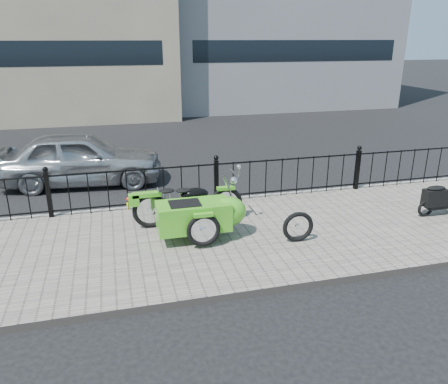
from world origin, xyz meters
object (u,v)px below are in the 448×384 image
object	(u,v)px
motorcycle_sidecar	(202,212)
scooter	(443,199)
sedan_car	(81,158)
spare_tire	(298,227)

from	to	relation	value
motorcycle_sidecar	scooter	bearing A→B (deg)	-2.97
scooter	sedan_car	distance (m)	8.54
motorcycle_sidecar	spare_tire	bearing A→B (deg)	-22.93
scooter	sedan_car	xyz separation A→B (m)	(-7.33, 4.38, 0.22)
scooter	spare_tire	world-z (taller)	scooter
motorcycle_sidecar	scooter	world-z (taller)	motorcycle_sidecar
motorcycle_sidecar	spare_tire	world-z (taller)	motorcycle_sidecar
motorcycle_sidecar	sedan_car	bearing A→B (deg)	119.10
sedan_car	scooter	bearing A→B (deg)	-115.77
spare_tire	motorcycle_sidecar	bearing A→B (deg)	157.07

